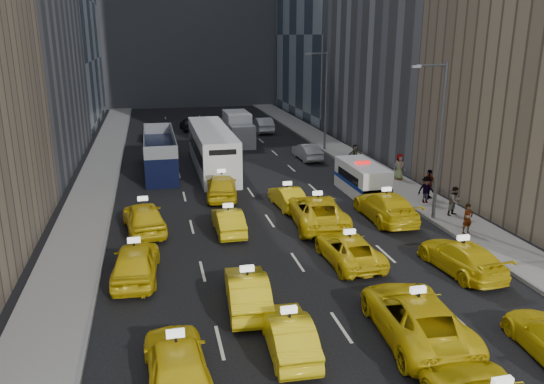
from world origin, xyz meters
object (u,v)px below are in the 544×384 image
(nypd_van, at_px, (362,179))
(double_decker, at_px, (160,153))
(pedestrian_0, at_px, (468,219))
(box_truck, at_px, (238,129))
(city_bus, at_px, (212,149))

(nypd_van, height_order, double_decker, double_decker)
(pedestrian_0, bearing_deg, box_truck, 98.98)
(double_decker, height_order, box_truck, box_truck)
(box_truck, bearing_deg, city_bus, -104.22)
(nypd_van, distance_m, pedestrian_0, 8.93)
(nypd_van, distance_m, city_bus, 12.90)
(city_bus, bearing_deg, box_truck, 74.20)
(pedestrian_0, bearing_deg, nypd_van, 99.72)
(city_bus, distance_m, box_truck, 10.62)
(city_bus, height_order, pedestrian_0, city_bus)
(nypd_van, height_order, pedestrian_0, nypd_van)
(pedestrian_0, bearing_deg, double_decker, 124.27)
(nypd_van, xyz_separation_m, city_bus, (-8.99, 9.23, 0.62))
(box_truck, bearing_deg, double_decker, -122.34)
(box_truck, height_order, pedestrian_0, box_truck)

